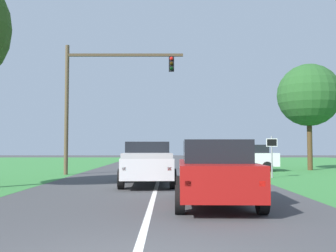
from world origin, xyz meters
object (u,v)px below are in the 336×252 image
(keep_moving_sign, at_px, (273,151))
(traffic_light, at_px, (98,89))
(pickup_truck_lead, at_px, (149,163))
(oak_tree_right, at_px, (310,95))
(crossing_suv_far, at_px, (245,157))
(red_suv_near, at_px, (216,171))

(keep_moving_sign, bearing_deg, traffic_light, 166.26)
(pickup_truck_lead, height_order, oak_tree_right, oak_tree_right)
(traffic_light, height_order, keep_moving_sign, traffic_light)
(pickup_truck_lead, bearing_deg, crossing_suv_far, 58.48)
(red_suv_near, distance_m, keep_moving_sign, 10.72)
(traffic_light, bearing_deg, crossing_suv_far, 20.41)
(pickup_truck_lead, xyz_separation_m, traffic_light, (-3.42, 6.48, 4.19))
(traffic_light, bearing_deg, keep_moving_sign, -13.74)
(pickup_truck_lead, height_order, traffic_light, traffic_light)
(crossing_suv_far, bearing_deg, pickup_truck_lead, -121.52)
(red_suv_near, relative_size, crossing_suv_far, 1.07)
(crossing_suv_far, bearing_deg, traffic_light, -159.59)
(traffic_light, height_order, crossing_suv_far, traffic_light)
(red_suv_near, xyz_separation_m, traffic_light, (-5.68, 12.26, 4.17))
(pickup_truck_lead, distance_m, keep_moving_sign, 7.68)
(pickup_truck_lead, relative_size, keep_moving_sign, 2.46)
(keep_moving_sign, xyz_separation_m, crossing_suv_far, (-0.34, 5.99, -0.50))
(keep_moving_sign, bearing_deg, oak_tree_right, 56.78)
(pickup_truck_lead, height_order, keep_moving_sign, keep_moving_sign)
(pickup_truck_lead, relative_size, oak_tree_right, 0.72)
(pickup_truck_lead, distance_m, traffic_light, 8.44)
(red_suv_near, relative_size, keep_moving_sign, 2.19)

